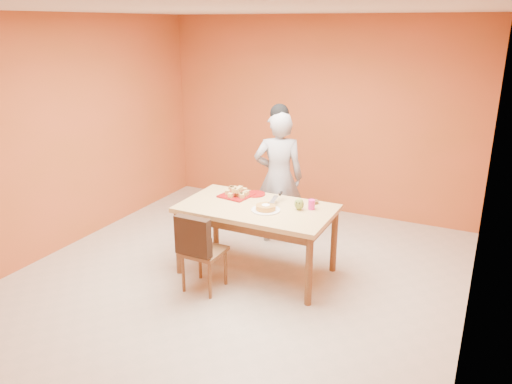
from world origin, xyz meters
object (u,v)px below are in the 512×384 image
at_px(person, 279,178).
at_px(pastry_platter, 236,195).
at_px(egg_ornament, 299,204).
at_px(dining_table, 257,215).
at_px(checker_tin, 314,202).
at_px(red_dinner_plate, 255,194).
at_px(sponge_cake, 266,207).
at_px(dining_chair, 203,250).
at_px(magenta_glass, 311,205).

distance_m(person, pastry_platter, 0.72).
height_order(pastry_platter, egg_ornament, egg_ornament).
xyz_separation_m(person, egg_ornament, (0.57, -0.78, 0.01)).
distance_m(dining_table, checker_tin, 0.62).
height_order(dining_table, red_dinner_plate, red_dinner_plate).
relative_size(person, checker_tin, 15.34).
bearing_deg(person, sponge_cake, 82.50).
distance_m(person, egg_ornament, 0.96).
bearing_deg(egg_ornament, dining_chair, -131.03).
height_order(dining_table, dining_chair, dining_chair).
distance_m(pastry_platter, egg_ornament, 0.79).
distance_m(red_dinner_plate, egg_ornament, 0.66).
distance_m(person, checker_tin, 0.83).
bearing_deg(magenta_glass, dining_chair, -139.13).
bearing_deg(red_dinner_plate, egg_ornament, -20.40).
distance_m(dining_chair, checker_tin, 1.28).
bearing_deg(sponge_cake, dining_chair, -132.36).
xyz_separation_m(dining_chair, pastry_platter, (-0.03, 0.76, 0.33)).
bearing_deg(red_dinner_plate, magenta_glass, -12.13).
height_order(pastry_platter, sponge_cake, sponge_cake).
height_order(pastry_platter, checker_tin, checker_tin).
bearing_deg(dining_chair, pastry_platter, 92.28).
bearing_deg(person, pastry_platter, 49.38).
relative_size(pastry_platter, checker_tin, 3.00).
relative_size(person, pastry_platter, 5.11).
relative_size(person, magenta_glass, 16.00).
xyz_separation_m(egg_ornament, checker_tin, (0.07, 0.25, -0.05)).
relative_size(red_dinner_plate, sponge_cake, 1.15).
height_order(red_dinner_plate, sponge_cake, sponge_cake).
bearing_deg(red_dinner_plate, pastry_platter, -139.46).
bearing_deg(magenta_glass, red_dinner_plate, 167.87).
xyz_separation_m(person, sponge_cake, (0.27, -0.95, -0.02)).
height_order(dining_chair, checker_tin, dining_chair).
bearing_deg(person, red_dinner_plate, 61.25).
distance_m(red_dinner_plate, magenta_glass, 0.75).
xyz_separation_m(dining_table, pastry_platter, (-0.34, 0.19, 0.10)).
height_order(dining_chair, pastry_platter, dining_chair).
relative_size(dining_table, pastry_platter, 5.03).
bearing_deg(sponge_cake, checker_tin, 49.00).
relative_size(pastry_platter, red_dinner_plate, 1.35).
distance_m(dining_chair, pastry_platter, 0.83).
xyz_separation_m(egg_ornament, magenta_glass, (0.11, 0.07, -0.01)).
distance_m(egg_ornament, checker_tin, 0.26).
relative_size(pastry_platter, sponge_cake, 1.56).
bearing_deg(egg_ornament, checker_tin, 82.03).
height_order(dining_chair, sponge_cake, dining_chair).
relative_size(dining_chair, pastry_platter, 2.65).
bearing_deg(checker_tin, red_dinner_plate, -178.40).
bearing_deg(dining_table, magenta_glass, 17.78).
height_order(dining_table, checker_tin, checker_tin).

